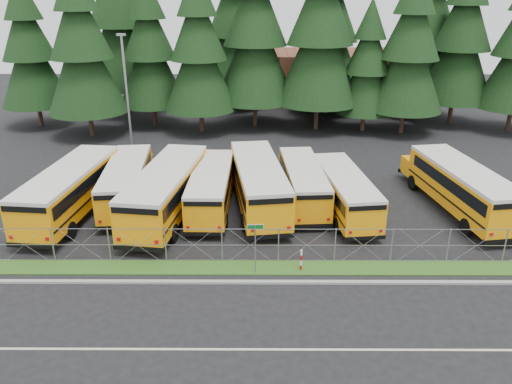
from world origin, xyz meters
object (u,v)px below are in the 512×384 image
bus_1 (128,183)px  bus_east (459,188)px  striped_bollard (301,260)px  street_sign (255,238)px  bus_6 (343,192)px  bus_2 (169,191)px  bus_5 (302,184)px  bus_4 (258,184)px  bus_3 (212,189)px  light_standard (127,91)px  bus_0 (73,191)px

bus_1 → bus_east: 21.85m
bus_1 → striped_bollard: size_ratio=8.95×
bus_1 → street_sign: bearing=-51.7°
bus_6 → bus_east: bus_east is taller
bus_2 → bus_5: bus_2 is taller
bus_2 → street_sign: 9.03m
bus_6 → striped_bollard: 8.07m
bus_4 → street_sign: size_ratio=4.28×
bus_3 → light_standard: size_ratio=1.03×
bus_3 → striped_bollard: bus_3 is taller
bus_4 → bus_1: bearing=168.2°
bus_3 → bus_6: (8.51, -0.54, -0.02)m
bus_6 → striped_bollard: (-3.26, -7.34, -0.76)m
bus_3 → bus_4: (3.01, 0.23, 0.20)m
bus_0 → bus_3: (8.81, 0.88, -0.21)m
bus_2 → bus_4: bearing=20.9°
bus_5 → bus_6: 2.92m
bus_4 → bus_5: bearing=6.2°
bus_4 → bus_6: 5.56m
bus_1 → bus_2: bearing=-37.6°
bus_3 → street_sign: 8.72m
bus_5 → street_sign: size_ratio=3.64×
bus_0 → bus_1: 3.51m
bus_0 → bus_east: size_ratio=1.02×
bus_1 → light_standard: size_ratio=1.06×
bus_4 → street_sign: (-0.12, -8.44, 0.46)m
bus_east → striped_bollard: (-10.79, -7.56, -0.95)m
bus_6 → bus_0: bearing=174.2°
bus_east → bus_4: bearing=168.8°
bus_1 → bus_6: 14.35m
bus_3 → street_sign: size_ratio=3.73×
bus_3 → striped_bollard: (5.26, -7.89, -0.77)m
light_standard → bus_5: bearing=-36.9°
bus_2 → bus_3: (2.66, 1.09, -0.24)m
bus_5 → bus_east: 10.12m
bus_2 → bus_6: size_ratio=1.19×
bus_0 → bus_6: bearing=7.0°
bus_4 → light_standard: 16.25m
bus_4 → bus_5: 3.11m
street_sign → bus_3: bearing=109.4°
bus_5 → bus_2: bearing=-170.3°
bus_2 → bus_3: bus_2 is taller
striped_bollard → light_standard: bearing=124.4°
bus_2 → bus_3: size_ratio=1.18×
bus_1 → bus_east: bus_east is taller
bus_2 → bus_3: 2.89m
bus_4 → bus_0: bearing=177.8°
bus_6 → bus_east: 7.54m
bus_6 → striped_bollard: bearing=-120.8°
bus_3 → bus_4: 3.02m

